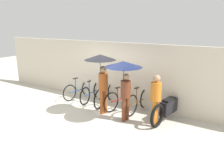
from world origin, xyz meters
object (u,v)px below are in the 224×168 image
object	(u,v)px
pedestrian_center	(124,73)
motorcycle	(169,108)
parked_bicycle_1	(92,92)
parked_bicycle_3	(121,98)
parked_bicycle_4	(139,101)
parked_bicycle_2	(106,95)
parked_bicycle_0	(79,89)
pedestrian_trailing	(156,97)
pedestrian_leading	(101,67)

from	to	relation	value
pedestrian_center	motorcycle	distance (m)	1.88
parked_bicycle_1	parked_bicycle_3	bearing A→B (deg)	-100.22
parked_bicycle_4	motorcycle	world-z (taller)	parked_bicycle_4
motorcycle	parked_bicycle_2	bearing A→B (deg)	96.69
parked_bicycle_0	motorcycle	xyz separation A→B (m)	(3.89, -0.14, 0.05)
pedestrian_center	motorcycle	xyz separation A→B (m)	(1.16, 0.90, -1.18)
parked_bicycle_4	pedestrian_trailing	distance (m)	1.27
parked_bicycle_1	pedestrian_center	distance (m)	2.57
parked_bicycle_3	pedestrian_center	world-z (taller)	pedestrian_center
parked_bicycle_2	motorcycle	distance (m)	2.50
parked_bicycle_2	parked_bicycle_4	size ratio (longest dim) A/B	1.07
parked_bicycle_2	pedestrian_trailing	bearing A→B (deg)	-114.75
parked_bicycle_1	pedestrian_center	xyz separation A→B (m)	(2.03, -1.00, 1.22)
parked_bicycle_1	parked_bicycle_4	size ratio (longest dim) A/B	1.00
pedestrian_leading	pedestrian_center	world-z (taller)	pedestrian_leading
parked_bicycle_2	pedestrian_leading	size ratio (longest dim) A/B	0.89
parked_bicycle_4	pedestrian_center	world-z (taller)	pedestrian_center
parked_bicycle_1	parked_bicycle_3	distance (m)	1.40
pedestrian_leading	motorcycle	distance (m)	2.55
parked_bicycle_2	pedestrian_center	bearing A→B (deg)	-133.30
parked_bicycle_0	parked_bicycle_4	bearing A→B (deg)	-83.71
pedestrian_trailing	motorcycle	bearing A→B (deg)	-112.85
parked_bicycle_4	motorcycle	distance (m)	1.11
parked_bicycle_3	parked_bicycle_1	bearing A→B (deg)	99.50
parked_bicycle_3	parked_bicycle_2	bearing A→B (deg)	97.91
parked_bicycle_2	parked_bicycle_3	xyz separation A→B (m)	(0.70, -0.06, -0.01)
parked_bicycle_2	pedestrian_trailing	size ratio (longest dim) A/B	1.15
parked_bicycle_3	pedestrian_leading	distance (m)	1.53
pedestrian_center	parked_bicycle_2	bearing A→B (deg)	-29.51
parked_bicycle_3	parked_bicycle_4	size ratio (longest dim) A/B	0.98
parked_bicycle_1	parked_bicycle_3	size ratio (longest dim) A/B	1.02
pedestrian_leading	pedestrian_trailing	xyz separation A→B (m)	(1.88, 0.13, -0.71)
pedestrian_trailing	parked_bicycle_2	bearing A→B (deg)	-22.29
parked_bicycle_0	parked_bicycle_4	size ratio (longest dim) A/B	0.98
parked_bicycle_2	pedestrian_leading	world-z (taller)	pedestrian_leading
parked_bicycle_4	pedestrian_leading	xyz separation A→B (m)	(-0.99, -0.87, 1.25)
parked_bicycle_4	pedestrian_leading	world-z (taller)	pedestrian_leading
parked_bicycle_0	pedestrian_leading	size ratio (longest dim) A/B	0.81
parked_bicycle_0	parked_bicycle_3	distance (m)	2.10
parked_bicycle_1	parked_bicycle_4	xyz separation A→B (m)	(2.09, -0.01, 0.02)
parked_bicycle_0	pedestrian_center	distance (m)	3.17
parked_bicycle_0	parked_bicycle_3	size ratio (longest dim) A/B	0.99
parked_bicycle_1	parked_bicycle_4	bearing A→B (deg)	-97.35
parked_bicycle_2	parked_bicycle_4	xyz separation A→B (m)	(1.40, 0.01, -0.00)
parked_bicycle_2	parked_bicycle_1	bearing A→B (deg)	81.49
pedestrian_leading	pedestrian_trailing	bearing A→B (deg)	-169.20
parked_bicycle_3	pedestrian_trailing	bearing A→B (deg)	-100.42
parked_bicycle_1	pedestrian_center	bearing A→B (deg)	-123.30
parked_bicycle_3	pedestrian_leading	world-z (taller)	pedestrian_leading
parked_bicycle_1	parked_bicycle_3	world-z (taller)	parked_bicycle_3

